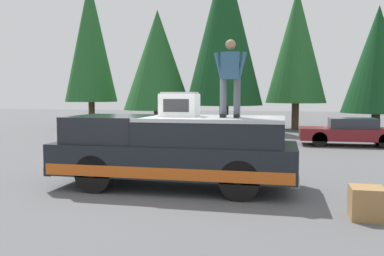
# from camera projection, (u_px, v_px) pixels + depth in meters

# --- Properties ---
(ground_plane) EXTENTS (90.00, 90.00, 0.00)m
(ground_plane) POSITION_uv_depth(u_px,v_px,m) (164.00, 191.00, 9.27)
(ground_plane) COLOR #565659
(pickup_truck) EXTENTS (2.01, 5.54, 1.65)m
(pickup_truck) POSITION_uv_depth(u_px,v_px,m) (175.00, 150.00, 9.55)
(pickup_truck) COLOR black
(pickup_truck) RESTS_ON ground
(compressor_unit) EXTENTS (0.65, 0.84, 0.56)m
(compressor_unit) POSITION_uv_depth(u_px,v_px,m) (180.00, 104.00, 9.48)
(compressor_unit) COLOR silver
(compressor_unit) RESTS_ON pickup_truck
(person_on_truck_bed) EXTENTS (0.29, 0.72, 1.69)m
(person_on_truck_bed) POSITION_uv_depth(u_px,v_px,m) (230.00, 76.00, 9.00)
(person_on_truck_bed) COLOR #4C515B
(person_on_truck_bed) RESTS_ON pickup_truck
(parked_car_maroon) EXTENTS (1.64, 4.10, 1.16)m
(parked_car_maroon) POSITION_uv_depth(u_px,v_px,m) (350.00, 132.00, 17.39)
(parked_car_maroon) COLOR maroon
(parked_car_maroon) RESTS_ON ground
(parked_car_silver) EXTENTS (1.64, 4.10, 1.16)m
(parked_car_silver) POSITION_uv_depth(u_px,v_px,m) (213.00, 129.00, 19.09)
(parked_car_silver) COLOR silver
(parked_car_silver) RESTS_ON ground
(wooden_crate) EXTENTS (0.56, 0.56, 0.56)m
(wooden_crate) POSITION_uv_depth(u_px,v_px,m) (367.00, 203.00, 7.16)
(wooden_crate) COLOR olive
(wooden_crate) RESTS_ON ground
(conifer_far_left) EXTENTS (4.02, 4.02, 7.32)m
(conifer_far_left) POSITION_uv_depth(u_px,v_px,m) (378.00, 60.00, 24.18)
(conifer_far_left) COLOR #4C3826
(conifer_far_left) RESTS_ON ground
(conifer_left) EXTENTS (3.64, 3.64, 8.55)m
(conifer_left) POSITION_uv_depth(u_px,v_px,m) (297.00, 46.00, 25.01)
(conifer_left) COLOR #4C3826
(conifer_left) RESTS_ON ground
(conifer_center_left) EXTENTS (4.64, 4.64, 10.65)m
(conifer_center_left) POSITION_uv_depth(u_px,v_px,m) (224.00, 29.00, 24.79)
(conifer_center_left) COLOR #4C3826
(conifer_center_left) RESTS_ON ground
(conifer_center_right) EXTENTS (4.20, 4.20, 7.28)m
(conifer_center_right) POSITION_uv_depth(u_px,v_px,m) (158.00, 60.00, 25.38)
(conifer_center_right) COLOR #4C3826
(conifer_center_right) RESTS_ON ground
(conifer_right) EXTENTS (3.37, 3.37, 9.64)m
(conifer_right) POSITION_uv_depth(u_px,v_px,m) (90.00, 40.00, 26.88)
(conifer_right) COLOR #4C3826
(conifer_right) RESTS_ON ground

